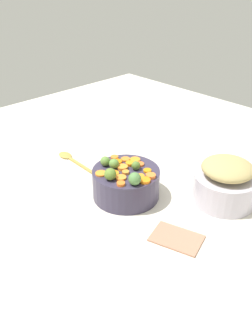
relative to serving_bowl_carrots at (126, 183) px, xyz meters
The scene contains 27 objects.
tabletop 0.09m from the serving_bowl_carrots, 128.09° to the left, with size 2.40×2.40×0.02m, color silver.
serving_bowl_carrots is the anchor object (origin of this frame).
metal_pot 0.35m from the serving_bowl_carrots, 139.22° to the right, with size 0.22×0.22×0.11m, color #B8B1C1.
stuffing_mound 0.36m from the serving_bowl_carrots, 139.22° to the right, with size 0.18×0.18×0.06m, color tan.
carrot_slice_0 0.06m from the serving_bowl_carrots, ahead, with size 0.04×0.04×0.01m, color orange.
carrot_slice_1 0.08m from the serving_bowl_carrots, 95.97° to the right, with size 0.03×0.03×0.01m, color orange.
carrot_slice_2 0.06m from the serving_bowl_carrots, 131.86° to the left, with size 0.03×0.03×0.01m, color orange.
carrot_slice_3 0.10m from the serving_bowl_carrots, 70.01° to the right, with size 0.04×0.04×0.01m, color orange.
carrot_slice_4 0.09m from the serving_bowl_carrots, 140.49° to the right, with size 0.03×0.03×0.01m, color orange.
carrot_slice_5 0.08m from the serving_bowl_carrots, 78.47° to the left, with size 0.04×0.04×0.01m, color orange.
carrot_slice_6 0.10m from the serving_bowl_carrots, 42.44° to the right, with size 0.03×0.03×0.01m, color orange.
carrot_slice_7 0.11m from the serving_bowl_carrots, 62.68° to the left, with size 0.04×0.04×0.01m, color orange.
carrot_slice_8 0.09m from the serving_bowl_carrots, 12.55° to the right, with size 0.04×0.04×0.01m, color orange.
carrot_slice_9 0.09m from the serving_bowl_carrots, behind, with size 0.03×0.03×0.01m, color orange.
carrot_slice_10 0.11m from the serving_bowl_carrots, 16.88° to the right, with size 0.03×0.03×0.01m, color orange.
carrot_slice_11 0.11m from the serving_bowl_carrots, behind, with size 0.04×0.04×0.01m, color orange.
carrot_slice_12 0.07m from the serving_bowl_carrots, 63.10° to the right, with size 0.03×0.03×0.01m, color orange.
carrot_slice_13 0.11m from the serving_bowl_carrots, 162.40° to the right, with size 0.03×0.03×0.01m, color orange.
carrot_slice_14 0.08m from the serving_bowl_carrots, 121.09° to the left, with size 0.04×0.04×0.01m, color orange.
carrot_slice_15 0.11m from the serving_bowl_carrots, 125.92° to the left, with size 0.03×0.03×0.01m, color orange.
brussels_sprout_0 0.11m from the serving_bowl_carrots, 94.57° to the left, with size 0.04×0.04×0.04m, color olive.
brussels_sprout_1 0.08m from the serving_bowl_carrots, 121.86° to the right, with size 0.03×0.03×0.03m, color #4F732E.
brussels_sprout_2 0.08m from the serving_bowl_carrots, 24.31° to the left, with size 0.04×0.04×0.04m, color #5E893C.
brussels_sprout_3 0.12m from the serving_bowl_carrots, 153.71° to the left, with size 0.04×0.04×0.04m, color #507E42.
brussels_sprout_4 0.11m from the serving_bowl_carrots, 20.93° to the left, with size 0.04×0.04×0.04m, color #5B8239.
wooden_spoon 0.36m from the serving_bowl_carrots, ahead, with size 0.29×0.05×0.01m.
dish_towel 0.29m from the serving_bowl_carrots, 169.82° to the left, with size 0.15×0.10×0.01m, color #A8765C.
Camera 1 is at (-0.73, 0.69, 0.76)m, focal length 37.96 mm.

